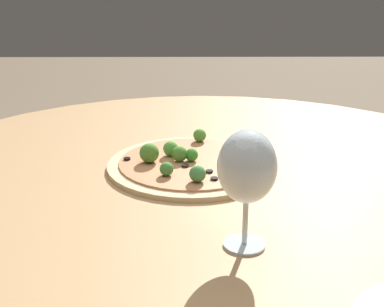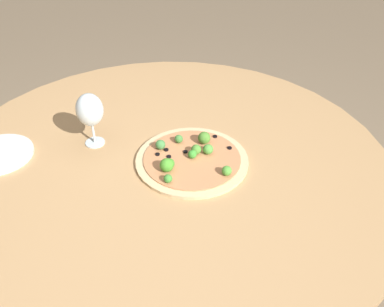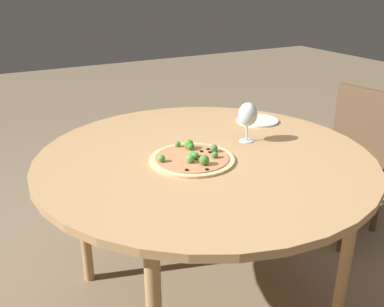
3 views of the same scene
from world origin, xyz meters
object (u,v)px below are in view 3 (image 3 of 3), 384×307
pizza (192,158)px  wine_glass (248,115)px  plate_near (258,120)px  chair (348,156)px

pizza → wine_glass: (-0.07, 0.31, 0.11)m
pizza → plate_near: bearing=117.5°
chair → plate_near: size_ratio=4.10×
wine_glass → plate_near: wine_glass is taller
plate_near → pizza: bearing=-62.5°
plate_near → chair: bearing=85.2°
chair → plate_near: (-0.05, -0.64, 0.30)m
wine_glass → chair: bearing=99.8°
wine_glass → pizza: bearing=-76.9°
chair → wine_glass: wine_glass is taller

